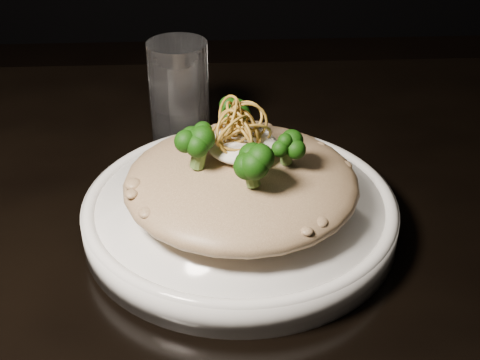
# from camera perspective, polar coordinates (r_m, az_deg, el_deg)

# --- Properties ---
(table) EXTENTS (1.10, 0.80, 0.75)m
(table) POSITION_cam_1_polar(r_m,az_deg,el_deg) (0.72, -0.22, -8.45)
(table) COLOR black
(table) RESTS_ON ground
(plate) EXTENTS (0.30, 0.30, 0.03)m
(plate) POSITION_cam_1_polar(r_m,az_deg,el_deg) (0.65, 0.00, -2.94)
(plate) COLOR white
(plate) RESTS_ON table
(risotto) EXTENTS (0.22, 0.22, 0.05)m
(risotto) POSITION_cam_1_polar(r_m,az_deg,el_deg) (0.62, 0.10, -0.19)
(risotto) COLOR brown
(risotto) RESTS_ON plate
(broccoli) EXTENTS (0.13, 0.13, 0.05)m
(broccoli) POSITION_cam_1_polar(r_m,az_deg,el_deg) (0.60, 0.43, 3.60)
(broccoli) COLOR black
(broccoli) RESTS_ON risotto
(cheese) EXTENTS (0.07, 0.07, 0.02)m
(cheese) POSITION_cam_1_polar(r_m,az_deg,el_deg) (0.61, 0.27, 2.96)
(cheese) COLOR white
(cheese) RESTS_ON risotto
(shallots) EXTENTS (0.06, 0.06, 0.04)m
(shallots) POSITION_cam_1_polar(r_m,az_deg,el_deg) (0.60, -0.08, 5.34)
(shallots) COLOR #89601D
(shallots) RESTS_ON cheese
(drinking_glass) EXTENTS (0.09, 0.09, 0.12)m
(drinking_glass) POSITION_cam_1_polar(r_m,az_deg,el_deg) (0.79, -5.21, 7.41)
(drinking_glass) COLOR white
(drinking_glass) RESTS_ON table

